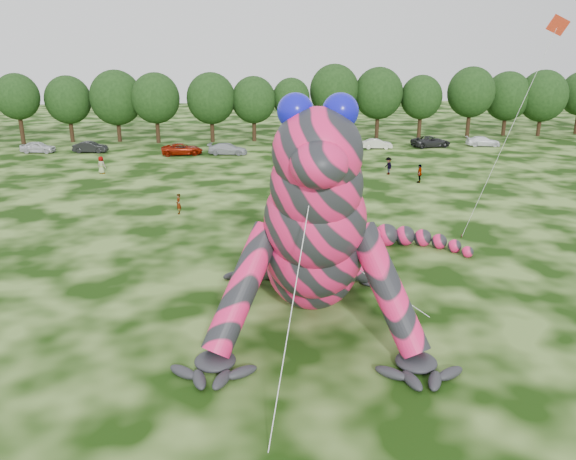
% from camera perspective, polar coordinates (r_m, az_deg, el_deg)
% --- Properties ---
extents(ground, '(240.00, 240.00, 0.00)m').
position_cam_1_polar(ground, '(26.82, 11.36, -9.51)').
color(ground, '#16330A').
rests_on(ground, ground).
extents(inflatable_gecko, '(20.26, 23.24, 10.68)m').
position_cam_1_polar(inflatable_gecko, '(27.40, 2.46, 3.39)').
color(inflatable_gecko, '#F41E61').
rests_on(inflatable_gecko, ground).
extents(flying_kite, '(3.99, 3.40, 14.44)m').
position_cam_1_polar(flying_kite, '(37.03, 25.11, 16.92)').
color(flying_kite, red).
rests_on(flying_kite, ground).
extents(tree_3, '(5.81, 5.23, 9.44)m').
position_cam_1_polar(tree_3, '(84.93, -25.67, 10.99)').
color(tree_3, black).
rests_on(tree_3, ground).
extents(tree_4, '(6.22, 5.60, 9.06)m').
position_cam_1_polar(tree_4, '(84.71, -21.35, 11.37)').
color(tree_4, black).
rests_on(tree_4, ground).
extents(tree_5, '(7.16, 6.44, 9.80)m').
position_cam_1_polar(tree_5, '(82.95, -17.00, 11.94)').
color(tree_5, black).
rests_on(tree_5, ground).
extents(tree_6, '(6.52, 5.86, 9.49)m').
position_cam_1_polar(tree_6, '(80.37, -13.24, 11.97)').
color(tree_6, black).
rests_on(tree_6, ground).
extents(tree_7, '(6.68, 6.01, 9.48)m').
position_cam_1_polar(tree_7, '(79.90, -7.79, 12.23)').
color(tree_7, black).
rests_on(tree_7, ground).
extents(tree_8, '(6.14, 5.53, 8.94)m').
position_cam_1_polar(tree_8, '(80.14, -3.49, 12.18)').
color(tree_8, black).
rests_on(tree_8, ground).
extents(tree_9, '(5.27, 4.74, 8.68)m').
position_cam_1_polar(tree_9, '(80.90, 0.33, 12.17)').
color(tree_9, black).
rests_on(tree_9, ground).
extents(tree_10, '(7.09, 6.38, 10.50)m').
position_cam_1_polar(tree_10, '(82.94, 4.70, 12.88)').
color(tree_10, black).
rests_on(tree_10, ground).
extents(tree_11, '(7.01, 6.31, 10.07)m').
position_cam_1_polar(tree_11, '(83.98, 9.14, 12.63)').
color(tree_11, black).
rests_on(tree_11, ground).
extents(tree_12, '(5.99, 5.39, 8.97)m').
position_cam_1_polar(tree_12, '(85.39, 13.34, 12.10)').
color(tree_12, black).
rests_on(tree_12, ground).
extents(tree_13, '(6.83, 6.15, 10.13)m').
position_cam_1_polar(tree_13, '(87.34, 18.02, 12.21)').
color(tree_13, black).
rests_on(tree_13, ground).
extents(tree_14, '(6.82, 6.14, 9.40)m').
position_cam_1_polar(tree_14, '(91.49, 21.31, 11.86)').
color(tree_14, black).
rests_on(tree_14, ground).
extents(tree_15, '(7.17, 6.45, 9.63)m').
position_cam_1_polar(tree_15, '(93.01, 24.40, 11.65)').
color(tree_15, black).
rests_on(tree_15, ground).
extents(car_0, '(4.39, 2.21, 1.43)m').
position_cam_1_polar(car_0, '(77.41, -24.07, 7.70)').
color(car_0, silver).
rests_on(car_0, ground).
extents(car_1, '(4.29, 1.86, 1.37)m').
position_cam_1_polar(car_1, '(75.18, -19.44, 7.95)').
color(car_1, black).
rests_on(car_1, ground).
extents(car_2, '(5.28, 2.93, 1.40)m').
position_cam_1_polar(car_2, '(70.60, -10.72, 8.07)').
color(car_2, maroon).
rests_on(car_2, ground).
extents(car_3, '(5.05, 2.78, 1.39)m').
position_cam_1_polar(car_3, '(69.99, -6.14, 8.19)').
color(car_3, '#A6AAB0').
rests_on(car_3, ground).
extents(car_4, '(4.35, 2.09, 1.43)m').
position_cam_1_polar(car_4, '(72.98, 1.91, 8.69)').
color(car_4, '#0D1B44').
rests_on(car_4, ground).
extents(car_5, '(4.03, 1.80, 1.28)m').
position_cam_1_polar(car_5, '(74.73, 9.03, 8.64)').
color(car_5, silver).
rests_on(car_5, ground).
extents(car_6, '(5.54, 3.25, 1.45)m').
position_cam_1_polar(car_6, '(77.55, 14.32, 8.70)').
color(car_6, '#252527').
rests_on(car_6, ground).
extents(car_7, '(4.67, 2.40, 1.30)m').
position_cam_1_polar(car_7, '(80.35, 19.20, 8.51)').
color(car_7, white).
rests_on(car_7, ground).
extents(spectator_3, '(0.85, 1.13, 1.79)m').
position_cam_1_polar(spectator_3, '(55.72, 13.22, 5.60)').
color(spectator_3, gray).
rests_on(spectator_3, ground).
extents(spectator_0, '(0.45, 0.62, 1.60)m').
position_cam_1_polar(spectator_0, '(44.46, -11.07, 2.62)').
color(spectator_0, gray).
rests_on(spectator_0, ground).
extents(spectator_4, '(1.04, 0.91, 1.79)m').
position_cam_1_polar(spectator_4, '(61.53, -18.44, 6.28)').
color(spectator_4, gray).
rests_on(spectator_4, ground).
extents(spectator_2, '(0.92, 1.28, 1.79)m').
position_cam_1_polar(spectator_2, '(58.92, 10.15, 6.44)').
color(spectator_2, gray).
rests_on(spectator_2, ground).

